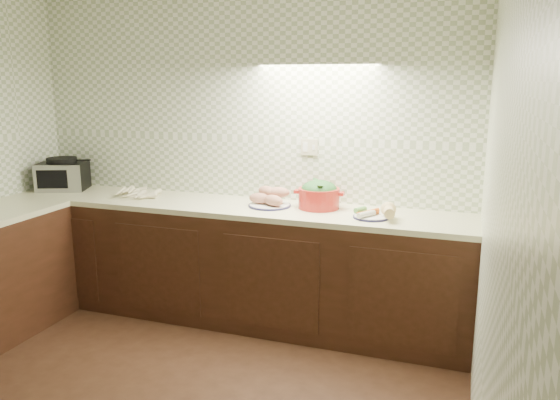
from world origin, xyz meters
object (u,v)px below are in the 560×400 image
(parsnip_pile, at_px, (135,192))
(sweet_potato_plate, at_px, (270,199))
(toaster_oven, at_px, (63,175))
(veg_plate, at_px, (379,212))
(onion_bowl, at_px, (271,197))
(dutch_oven, at_px, (319,195))

(parsnip_pile, relative_size, sweet_potato_plate, 1.17)
(toaster_oven, bearing_deg, veg_plate, -24.27)
(toaster_oven, bearing_deg, sweet_potato_plate, -22.19)
(onion_bowl, relative_size, dutch_oven, 0.41)
(toaster_oven, bearing_deg, dutch_oven, -20.91)
(onion_bowl, bearing_deg, sweet_potato_plate, -71.00)
(toaster_oven, distance_m, parsnip_pile, 0.74)
(sweet_potato_plate, bearing_deg, veg_plate, -7.04)
(sweet_potato_plate, relative_size, veg_plate, 1.09)
(parsnip_pile, relative_size, onion_bowl, 2.48)
(dutch_oven, bearing_deg, toaster_oven, 178.14)
(sweet_potato_plate, distance_m, dutch_oven, 0.37)
(dutch_oven, bearing_deg, parsnip_pile, 179.83)
(toaster_oven, bearing_deg, onion_bowl, -18.80)
(parsnip_pile, relative_size, veg_plate, 1.28)
(toaster_oven, distance_m, veg_plate, 2.70)
(toaster_oven, bearing_deg, parsnip_pile, -24.43)
(dutch_oven, xyz_separation_m, veg_plate, (0.46, -0.15, -0.06))
(parsnip_pile, xyz_separation_m, dutch_oven, (1.51, 0.07, 0.07))
(veg_plate, bearing_deg, dutch_oven, 161.96)
(sweet_potato_plate, xyz_separation_m, veg_plate, (0.82, -0.10, -0.01))
(dutch_oven, height_order, veg_plate, dutch_oven)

